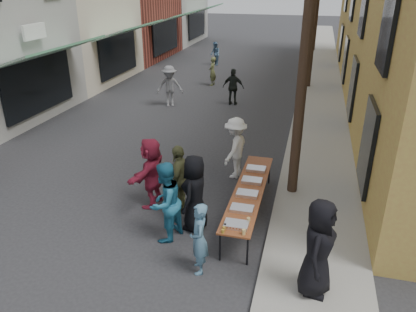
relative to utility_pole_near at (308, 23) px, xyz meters
The scene contains 25 objects.
ground 6.91m from the utility_pole_near, 145.10° to the right, with size 120.00×120.00×0.00m, color #28282B.
sidewalk 12.82m from the utility_pole_near, 86.66° to the left, with size 2.20×60.00×0.10m, color gray.
storefront_row 18.65m from the utility_pole_near, 140.09° to the left, with size 8.00×37.00×9.00m.
utility_pole_near is the anchor object (origin of this frame).
serving_table 4.17m from the utility_pole_near, 124.20° to the right, with size 0.70×4.00×0.75m.
catering_tray_sausage 4.92m from the utility_pole_near, 107.55° to the right, with size 0.50×0.33×0.08m, color maroon.
catering_tray_foil_b 4.54m from the utility_pole_near, 111.83° to the right, with size 0.50×0.33×0.08m, color #B2B2B7.
catering_tray_buns 4.21m from the utility_pole_near, 119.34° to the right, with size 0.50×0.33×0.08m, color tan.
catering_tray_foil_d 3.97m from the utility_pole_near, 133.30° to the right, with size 0.50×0.33×0.08m, color #B2B2B7.
catering_tray_buns_end 3.85m from the utility_pole_near, 161.03° to the right, with size 0.50×0.33×0.08m, color tan.
condiment_jar_a 5.16m from the utility_pole_near, 109.45° to the right, with size 0.07×0.07×0.08m, color #A57F26.
condiment_jar_b 5.10m from the utility_pole_near, 110.00° to the right, with size 0.07×0.07×0.08m, color #A57F26.
condiment_jar_c 5.03m from the utility_pole_near, 110.57° to the right, with size 0.07×0.07×0.08m, color #A57F26.
cup_stack 5.03m from the utility_pole_near, 103.09° to the right, with size 0.08×0.08×0.12m, color tan.
guest_front_a 4.72m from the utility_pole_near, 133.24° to the right, with size 0.90×0.59×1.85m, color black.
guest_front_b 5.51m from the utility_pole_near, 113.21° to the right, with size 0.56×0.37×1.53m, color teal.
guest_front_c 5.26m from the utility_pole_near, 132.80° to the right, with size 0.91×0.71×1.88m, color #226C8D.
guest_front_d 4.03m from the utility_pole_near, 159.89° to the left, with size 1.18×0.68×1.83m, color white.
guest_front_e 4.78m from the utility_pole_near, 148.89° to the right, with size 1.06×0.44×1.80m, color brown.
guest_queue_back 5.22m from the utility_pole_near, 157.04° to the right, with size 1.71×0.55×1.85m, color maroon.
server 5.20m from the utility_pole_near, 80.38° to the right, with size 0.94×0.61×1.92m, color black.
passerby_left 9.89m from the utility_pole_near, 130.83° to the left, with size 1.20×0.69×1.85m, color slate.
passerby_mid 9.30m from the utility_pole_near, 112.42° to the left, with size 0.98×0.41×1.68m, color black.
passerby_right 12.87m from the utility_pole_near, 114.39° to the left, with size 0.56×0.37×1.54m, color #5D643A.
passerby_far 18.17m from the utility_pole_near, 110.61° to the left, with size 0.74×0.58×1.52m, color #4E7398.
Camera 1 is at (4.55, -7.09, 5.50)m, focal length 35.00 mm.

